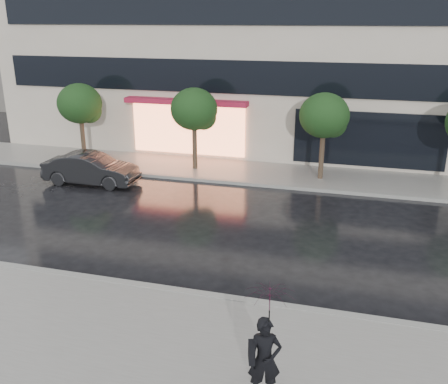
% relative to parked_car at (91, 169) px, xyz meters
% --- Properties ---
extents(ground, '(120.00, 120.00, 0.00)m').
position_rel_parked_car_xyz_m(ground, '(6.80, -6.84, -0.69)').
color(ground, black).
rests_on(ground, ground).
extents(sidewalk_near, '(60.00, 4.50, 0.12)m').
position_rel_parked_car_xyz_m(sidewalk_near, '(6.80, -10.09, -0.63)').
color(sidewalk_near, slate).
rests_on(sidewalk_near, ground).
extents(sidewalk_far, '(60.00, 3.50, 0.12)m').
position_rel_parked_car_xyz_m(sidewalk_far, '(6.80, 3.41, -0.63)').
color(sidewalk_far, slate).
rests_on(sidewalk_far, ground).
extents(curb_near, '(60.00, 0.25, 0.14)m').
position_rel_parked_car_xyz_m(curb_near, '(6.80, -7.84, -0.62)').
color(curb_near, gray).
rests_on(curb_near, ground).
extents(curb_far, '(60.00, 0.25, 0.14)m').
position_rel_parked_car_xyz_m(curb_far, '(6.80, 1.66, -0.62)').
color(curb_far, gray).
rests_on(curb_far, ground).
extents(tree_far_west, '(2.20, 2.20, 3.99)m').
position_rel_parked_car_xyz_m(tree_far_west, '(-2.13, 3.19, 2.23)').
color(tree_far_west, '#33261C').
rests_on(tree_far_west, ground).
extents(tree_mid_west, '(2.20, 2.20, 3.99)m').
position_rel_parked_car_xyz_m(tree_mid_west, '(3.87, 3.19, 2.23)').
color(tree_mid_west, '#33261C').
rests_on(tree_mid_west, ground).
extents(tree_mid_east, '(2.20, 2.20, 3.99)m').
position_rel_parked_car_xyz_m(tree_mid_east, '(9.87, 3.19, 2.23)').
color(tree_mid_east, '#33261C').
rests_on(tree_mid_east, ground).
extents(parked_car, '(4.24, 1.55, 1.39)m').
position_rel_parked_car_xyz_m(parked_car, '(0.00, 0.00, 0.00)').
color(parked_car, black).
rests_on(parked_car, ground).
extents(pedestrian_with_umbrella, '(1.18, 1.19, 2.42)m').
position_rel_parked_car_xyz_m(pedestrian_with_umbrella, '(10.03, -11.14, 1.00)').
color(pedestrian_with_umbrella, black).
rests_on(pedestrian_with_umbrella, sidewalk_near).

